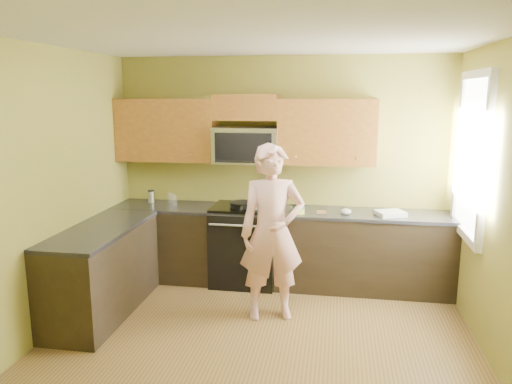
% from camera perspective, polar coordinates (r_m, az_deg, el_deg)
% --- Properties ---
extents(floor, '(4.00, 4.00, 0.00)m').
position_cam_1_polar(floor, '(4.55, -0.22, -18.40)').
color(floor, brown).
rests_on(floor, ground).
extents(ceiling, '(4.00, 4.00, 0.00)m').
position_cam_1_polar(ceiling, '(3.97, -0.25, 17.78)').
color(ceiling, white).
rests_on(ceiling, ground).
extents(wall_back, '(4.00, 0.00, 4.00)m').
position_cam_1_polar(wall_back, '(6.00, 2.99, 2.64)').
color(wall_back, olive).
rests_on(wall_back, ground).
extents(wall_front, '(4.00, 0.00, 4.00)m').
position_cam_1_polar(wall_front, '(2.20, -9.29, -13.07)').
color(wall_front, olive).
rests_on(wall_front, ground).
extents(wall_left, '(0.00, 4.00, 4.00)m').
position_cam_1_polar(wall_left, '(4.80, -24.47, -0.55)').
color(wall_left, olive).
rests_on(wall_left, ground).
extents(cabinet_back_run, '(4.00, 0.60, 0.88)m').
position_cam_1_polar(cabinet_back_run, '(5.92, 2.57, -6.55)').
color(cabinet_back_run, black).
rests_on(cabinet_back_run, floor).
extents(cabinet_left_run, '(0.60, 1.60, 0.88)m').
position_cam_1_polar(cabinet_left_run, '(5.39, -17.42, -8.88)').
color(cabinet_left_run, black).
rests_on(cabinet_left_run, floor).
extents(countertop_back, '(4.00, 0.62, 0.04)m').
position_cam_1_polar(countertop_back, '(5.78, 2.59, -2.23)').
color(countertop_back, black).
rests_on(countertop_back, cabinet_back_run).
extents(countertop_left, '(0.62, 1.60, 0.04)m').
position_cam_1_polar(countertop_left, '(5.25, -17.62, -4.17)').
color(countertop_left, black).
rests_on(countertop_left, cabinet_left_run).
extents(stove, '(0.76, 0.65, 0.95)m').
position_cam_1_polar(stove, '(5.94, -1.32, -6.11)').
color(stove, black).
rests_on(stove, floor).
extents(microwave, '(0.76, 0.40, 0.42)m').
position_cam_1_polar(microwave, '(5.85, -1.13, 3.42)').
color(microwave, silver).
rests_on(microwave, wall_back).
extents(upper_cab_left, '(1.22, 0.33, 0.75)m').
position_cam_1_polar(upper_cab_left, '(6.14, -10.21, 3.61)').
color(upper_cab_left, '#8F5D21').
rests_on(upper_cab_left, wall_back).
extents(upper_cab_right, '(1.12, 0.33, 0.75)m').
position_cam_1_polar(upper_cab_right, '(5.78, 8.14, 3.22)').
color(upper_cab_right, '#8F5D21').
rests_on(upper_cab_right, wall_back).
extents(upper_cab_over_mw, '(0.76, 0.33, 0.30)m').
position_cam_1_polar(upper_cab_over_mw, '(5.83, -1.09, 9.81)').
color(upper_cab_over_mw, '#8F5D21').
rests_on(upper_cab_over_mw, wall_back).
extents(window, '(0.06, 1.06, 1.66)m').
position_cam_1_polar(window, '(5.29, 23.83, 3.81)').
color(window, white).
rests_on(window, wall_right).
extents(woman, '(0.74, 0.59, 1.78)m').
position_cam_1_polar(woman, '(4.92, 1.88, -4.76)').
color(woman, '#F8867C').
rests_on(woman, floor).
extents(frying_pan, '(0.36, 0.54, 0.07)m').
position_cam_1_polar(frying_pan, '(5.76, -1.63, -1.77)').
color(frying_pan, black).
rests_on(frying_pan, stove).
extents(butter_tub, '(0.14, 0.14, 0.10)m').
position_cam_1_polar(butter_tub, '(5.61, 4.98, -2.48)').
color(butter_tub, '#F5FF43').
rests_on(butter_tub, countertop_back).
extents(toast_slice, '(0.12, 0.12, 0.01)m').
position_cam_1_polar(toast_slice, '(5.67, 7.61, -2.31)').
color(toast_slice, '#B27F47').
rests_on(toast_slice, countertop_back).
extents(napkin_a, '(0.14, 0.15, 0.06)m').
position_cam_1_polar(napkin_a, '(5.67, 0.32, -1.97)').
color(napkin_a, silver).
rests_on(napkin_a, countertop_back).
extents(napkin_b, '(0.15, 0.16, 0.07)m').
position_cam_1_polar(napkin_b, '(5.62, 10.41, -2.26)').
color(napkin_b, silver).
rests_on(napkin_b, countertop_back).
extents(dish_towel, '(0.37, 0.33, 0.05)m').
position_cam_1_polar(dish_towel, '(5.68, 15.34, -2.40)').
color(dish_towel, white).
rests_on(dish_towel, countertop_back).
extents(travel_mug, '(0.08, 0.08, 0.16)m').
position_cam_1_polar(travel_mug, '(6.28, -12.06, -1.20)').
color(travel_mug, silver).
rests_on(travel_mug, countertop_back).
extents(glass_a, '(0.08, 0.08, 0.12)m').
position_cam_1_polar(glass_a, '(6.25, -9.88, -0.61)').
color(glass_a, silver).
rests_on(glass_a, countertop_back).
extents(glass_c, '(0.08, 0.08, 0.12)m').
position_cam_1_polar(glass_c, '(6.08, -9.52, -0.92)').
color(glass_c, silver).
rests_on(glass_c, countertop_back).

